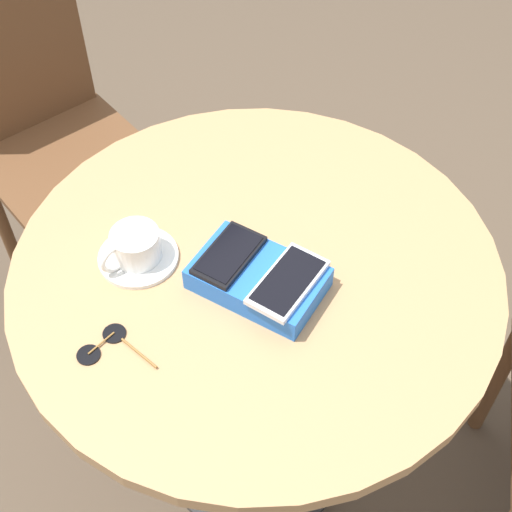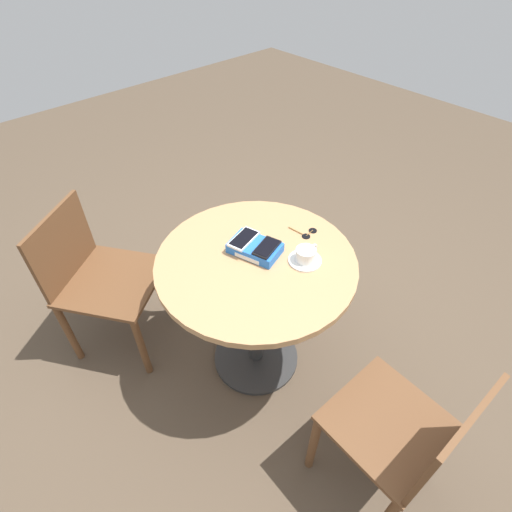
{
  "view_description": "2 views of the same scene",
  "coord_description": "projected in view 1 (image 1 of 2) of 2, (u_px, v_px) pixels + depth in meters",
  "views": [
    {
      "loc": [
        -0.58,
        0.52,
        1.66
      ],
      "look_at": [
        0.0,
        0.0,
        0.74
      ],
      "focal_mm": 50.0,
      "sensor_mm": 36.0,
      "label": 1
    },
    {
      "loc": [
        0.89,
        -0.81,
        1.86
      ],
      "look_at": [
        0.0,
        0.0,
        0.74
      ],
      "focal_mm": 28.0,
      "sensor_mm": 36.0,
      "label": 2
    }
  ],
  "objects": [
    {
      "name": "ground_plane",
      "position": [
        256.0,
        449.0,
        1.77
      ],
      "size": [
        8.0,
        8.0,
        0.0
      ],
      "primitive_type": "plane",
      "color": "brown"
    },
    {
      "name": "round_table",
      "position": [
        256.0,
        315.0,
        1.33
      ],
      "size": [
        0.84,
        0.84,
        0.72
      ],
      "color": "#2D2D2D",
      "rests_on": "ground_plane"
    },
    {
      "name": "phone_box",
      "position": [
        258.0,
        278.0,
        1.17
      ],
      "size": [
        0.24,
        0.19,
        0.04
      ],
      "color": "blue",
      "rests_on": "round_table"
    },
    {
      "name": "phone_white",
      "position": [
        288.0,
        282.0,
        1.13
      ],
      "size": [
        0.11,
        0.16,
        0.01
      ],
      "color": "silver",
      "rests_on": "phone_box"
    },
    {
      "name": "phone_black",
      "position": [
        229.0,
        255.0,
        1.17
      ],
      "size": [
        0.1,
        0.14,
        0.01
      ],
      "color": "black",
      "rests_on": "phone_box"
    },
    {
      "name": "saucer",
      "position": [
        138.0,
        257.0,
        1.22
      ],
      "size": [
        0.14,
        0.14,
        0.01
      ],
      "primitive_type": "cylinder",
      "color": "white",
      "rests_on": "round_table"
    },
    {
      "name": "coffee_cup",
      "position": [
        135.0,
        245.0,
        1.19
      ],
      "size": [
        0.08,
        0.11,
        0.05
      ],
      "color": "white",
      "rests_on": "saucer"
    },
    {
      "name": "sunglasses",
      "position": [
        106.0,
        345.0,
        1.11
      ],
      "size": [
        0.11,
        0.09,
        0.01
      ],
      "color": "black",
      "rests_on": "round_table"
    },
    {
      "name": "chair_far_side",
      "position": [
        59.0,
        153.0,
        1.83
      ],
      "size": [
        0.41,
        0.41,
        0.81
      ],
      "color": "brown",
      "rests_on": "ground_plane"
    }
  ]
}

